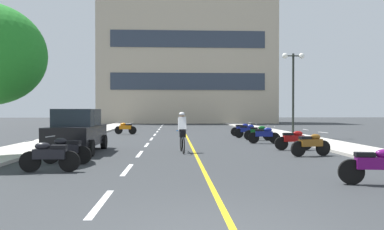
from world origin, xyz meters
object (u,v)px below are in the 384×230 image
Objects in this scene: motorcycle_6 at (259,132)px; motorcycle_5 at (264,135)px; motorcycle_2 at (66,150)px; motorcycle_3 at (311,144)px; street_lamp_mid at (293,76)px; parked_car_near at (77,131)px; motorcycle_8 at (243,129)px; cyclist_rider at (182,131)px; motorcycle_9 at (125,128)px; motorcycle_7 at (248,131)px; motorcycle_4 at (294,139)px; motorcycle_1 at (49,156)px; motorcycle_0 at (376,165)px.

motorcycle_5 is at bearing -94.94° from motorcycle_6.
motorcycle_3 is (8.81, 1.68, 0.00)m from motorcycle_2.
street_lamp_mid reaches higher than motorcycle_6.
motorcycle_8 is at bearing 47.99° from parked_car_near.
cyclist_rider is at bearing -127.28° from motorcycle_6.
motorcycle_3 and motorcycle_5 have the same top height.
motorcycle_6 is at bearing -141.25° from street_lamp_mid.
motorcycle_5 is 1.01× the size of motorcycle_9.
motorcycle_6 is 2.02m from motorcycle_7.
motorcycle_6 is 0.99× the size of motorcycle_8.
street_lamp_mid is 8.80m from motorcycle_4.
motorcycle_9 is 12.88m from cyclist_rider.
parked_car_near is (-11.83, -8.08, -3.12)m from street_lamp_mid.
motorcycle_9 is (-8.35, 4.16, 0.00)m from motorcycle_7.
motorcycle_4 is at bearing 23.63° from motorcycle_2.
motorcycle_1 and motorcycle_3 have the same top height.
motorcycle_3 is 5.17m from cyclist_rider.
motorcycle_3 is 1.00× the size of motorcycle_9.
motorcycle_8 is (-0.53, 9.39, 0.00)m from motorcycle_4.
cyclist_rider is at bearing -113.80° from motorcycle_8.
motorcycle_8 is at bearing 89.88° from motorcycle_0.
motorcycle_6 is at bearing 88.96° from motorcycle_0.
motorcycle_8 is (-2.99, 1.73, -3.56)m from street_lamp_mid.
motorcycle_1 is 1.00× the size of motorcycle_2.
motorcycle_1 is at bearing -159.51° from motorcycle_3.
motorcycle_1 is (-8.29, 2.26, 0.00)m from motorcycle_0.
parked_car_near is at bearing 169.25° from motorcycle_3.
motorcycle_1 is 17.05m from motorcycle_8.
motorcycle_1 and motorcycle_8 have the same top height.
motorcycle_9 is at bearing 160.96° from street_lamp_mid.
motorcycle_4 is at bearing -86.77° from motorcycle_8.
motorcycle_6 is (-0.33, 5.42, 0.00)m from motorcycle_4.
motorcycle_0 is 13.17m from motorcycle_6.
motorcycle_2 is 1.00× the size of motorcycle_5.
street_lamp_mid is 16.54m from motorcycle_2.
motorcycle_2 is at bearing -126.23° from motorcycle_7.
motorcycle_4 is at bearing 88.92° from motorcycle_3.
motorcycle_2 is at bearing -132.51° from motorcycle_6.
motorcycle_7 is (8.80, 7.85, -0.44)m from parked_car_near.
motorcycle_5 is (8.35, 8.80, 0.00)m from motorcycle_1.
motorcycle_6 is at bearing 32.90° from parked_car_near.
motorcycle_0 is at bearing -15.25° from motorcycle_1.
motorcycle_9 is (-8.39, 2.20, 0.00)m from motorcycle_8.
motorcycle_1 is at bearing -128.02° from motorcycle_6.
street_lamp_mid is 1.28× the size of parked_car_near.
parked_car_near is 2.51× the size of motorcycle_3.
motorcycle_7 is at bearing 93.14° from motorcycle_3.
motorcycle_2 and motorcycle_6 have the same top height.
motorcycle_5 is 1.00× the size of motorcycle_8.
motorcycle_7 is at bearing -26.48° from motorcycle_9.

